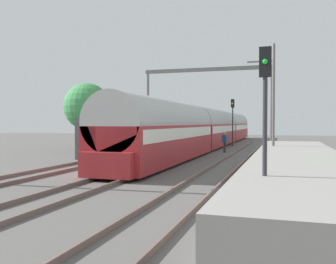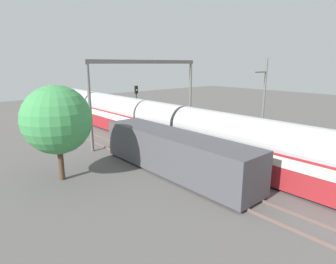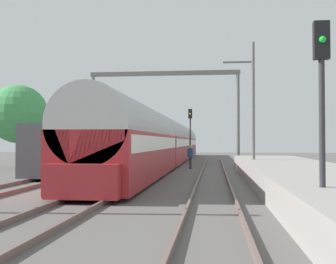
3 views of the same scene
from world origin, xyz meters
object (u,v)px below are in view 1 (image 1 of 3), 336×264
object	(u,v)px
person_crossing	(225,140)
railway_signal_near	(265,104)
freight_car	(134,136)
catenary_gantry	(207,91)
passenger_train	(212,128)
railway_signal_far	(233,116)

from	to	relation	value
person_crossing	railway_signal_near	bearing A→B (deg)	124.28
freight_car	catenary_gantry	xyz separation A→B (m)	(4.08, 8.52, 4.17)
passenger_train	railway_signal_far	world-z (taller)	railway_signal_far
person_crossing	railway_signal_far	bearing A→B (deg)	-64.40
passenger_train	freight_car	world-z (taller)	passenger_train
passenger_train	person_crossing	distance (m)	7.92
freight_car	catenary_gantry	distance (m)	10.33
freight_car	catenary_gantry	size ratio (longest dim) A/B	1.03
freight_car	railway_signal_near	size ratio (longest dim) A/B	2.71
passenger_train	catenary_gantry	distance (m)	4.70
passenger_train	person_crossing	size ratio (longest dim) A/B	28.44
passenger_train	railway_signal_near	size ratio (longest dim) A/B	10.27
passenger_train	freight_car	size ratio (longest dim) A/B	3.78
person_crossing	railway_signal_near	distance (m)	20.28
passenger_train	railway_signal_near	distance (m)	28.03
railway_signal_near	catenary_gantry	xyz separation A→B (m)	(-6.64, 24.27, 2.55)
railway_signal_near	person_crossing	bearing A→B (deg)	101.99
person_crossing	railway_signal_far	size ratio (longest dim) A/B	0.34
passenger_train	catenary_gantry	size ratio (longest dim) A/B	3.91
catenary_gantry	railway_signal_near	bearing A→B (deg)	-74.71
freight_car	railway_signal_far	bearing A→B (deg)	65.41
passenger_train	catenary_gantry	bearing A→B (deg)	-90.00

